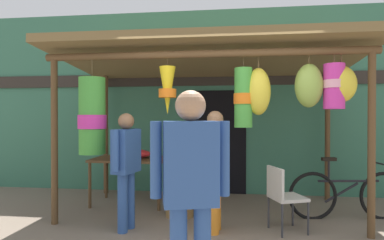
# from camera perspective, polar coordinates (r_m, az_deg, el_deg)

# --- Properties ---
(ground_plane) EXTENTS (30.00, 30.00, 0.00)m
(ground_plane) POSITION_cam_1_polar(r_m,az_deg,el_deg) (4.27, 4.42, -19.82)
(ground_plane) COLOR #756656
(shop_facade) EXTENTS (10.94, 0.29, 3.57)m
(shop_facade) POSITION_cam_1_polar(r_m,az_deg,el_deg) (6.38, 5.42, 3.24)
(shop_facade) COLOR #387056
(shop_facade) RESTS_ON ground_plane
(market_stall_canopy) EXTENTS (4.64, 2.32, 2.59)m
(market_stall_canopy) POSITION_cam_1_polar(r_m,az_deg,el_deg) (4.93, 3.08, 8.97)
(market_stall_canopy) COLOR brown
(market_stall_canopy) RESTS_ON ground_plane
(display_table) EXTENTS (1.25, 0.78, 0.78)m
(display_table) POSITION_cam_1_polar(r_m,az_deg,el_deg) (5.62, -10.89, -7.48)
(display_table) COLOR brown
(display_table) RESTS_ON ground_plane
(flower_heap_on_table) EXTENTS (0.64, 0.45, 0.15)m
(flower_heap_on_table) POSITION_cam_1_polar(r_m,az_deg,el_deg) (5.57, -10.46, -5.90)
(flower_heap_on_table) COLOR red
(flower_heap_on_table) RESTS_ON display_table
(folding_chair) EXTENTS (0.52, 0.52, 0.84)m
(folding_chair) POSITION_cam_1_polar(r_m,az_deg,el_deg) (4.39, 15.80, -12.41)
(folding_chair) COLOR beige
(folding_chair) RESTS_ON ground_plane
(wicker_basket_by_table) EXTENTS (0.41, 0.41, 0.23)m
(wicker_basket_by_table) POSITION_cam_1_polar(r_m,az_deg,el_deg) (4.98, -2.24, -15.45)
(wicker_basket_by_table) COLOR olive
(wicker_basket_by_table) RESTS_ON ground_plane
(parked_bicycle) EXTENTS (1.74, 0.44, 0.92)m
(parked_bicycle) POSITION_cam_1_polar(r_m,az_deg,el_deg) (5.31, 25.99, -11.88)
(parked_bicycle) COLOR black
(parked_bicycle) RESTS_ON ground_plane
(vendor_in_orange) EXTENTS (0.58, 0.32, 1.68)m
(vendor_in_orange) POSITION_cam_1_polar(r_m,az_deg,el_deg) (2.42, -0.27, -11.13)
(vendor_in_orange) COLOR #2D5193
(vendor_in_orange) RESTS_ON ground_plane
(customer_foreground) EXTENTS (0.26, 0.59, 1.56)m
(customer_foreground) POSITION_cam_1_polar(r_m,az_deg,el_deg) (4.18, 4.13, -7.27)
(customer_foreground) COLOR orange
(customer_foreground) RESTS_ON ground_plane
(shopper_by_bananas) EXTENTS (0.30, 0.58, 1.54)m
(shopper_by_bananas) POSITION_cam_1_polar(r_m,az_deg,el_deg) (4.31, -11.62, -7.30)
(shopper_by_bananas) COLOR #2D5193
(shopper_by_bananas) RESTS_ON ground_plane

